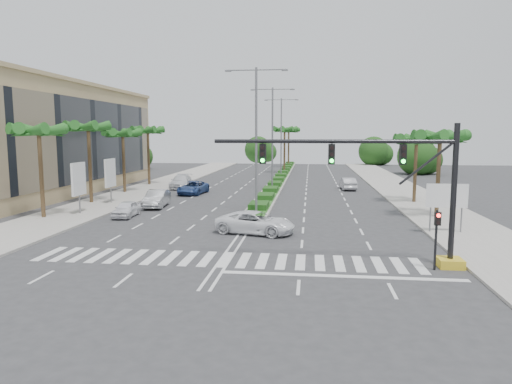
# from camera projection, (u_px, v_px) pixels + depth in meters

# --- Properties ---
(ground) EXTENTS (160.00, 160.00, 0.00)m
(ground) POSITION_uv_depth(u_px,v_px,m) (225.00, 260.00, 24.34)
(ground) COLOR #333335
(ground) RESTS_ON ground
(footpath_right) EXTENTS (6.00, 120.00, 0.15)m
(footpath_right) POSITION_uv_depth(u_px,v_px,m) (426.00, 206.00, 42.25)
(footpath_right) COLOR gray
(footpath_right) RESTS_ON ground
(footpath_left) EXTENTS (6.00, 120.00, 0.15)m
(footpath_left) POSITION_uv_depth(u_px,v_px,m) (113.00, 200.00, 45.82)
(footpath_left) COLOR gray
(footpath_left) RESTS_ON ground
(median) EXTENTS (2.20, 75.00, 0.20)m
(median) POSITION_uv_depth(u_px,v_px,m) (280.00, 178.00, 68.66)
(median) COLOR gray
(median) RESTS_ON ground
(median_grass) EXTENTS (1.80, 75.00, 0.04)m
(median_grass) POSITION_uv_depth(u_px,v_px,m) (280.00, 177.00, 68.64)
(median_grass) COLOR #2C5D20
(median_grass) RESTS_ON median
(building) EXTENTS (12.00, 36.00, 12.00)m
(building) POSITION_uv_depth(u_px,v_px,m) (44.00, 140.00, 52.25)
(building) COLOR tan
(building) RESTS_ON ground
(signal_gantry) EXTENTS (12.60, 1.20, 7.20)m
(signal_gantry) POSITION_uv_depth(u_px,v_px,m) (407.00, 199.00, 22.82)
(signal_gantry) COLOR gold
(signal_gantry) RESTS_ON ground
(pedestrian_signal) EXTENTS (0.28, 0.36, 3.00)m
(pedestrian_signal) POSITION_uv_depth(u_px,v_px,m) (437.00, 230.00, 22.17)
(pedestrian_signal) COLOR black
(pedestrian_signal) RESTS_ON ground
(direction_sign) EXTENTS (2.70, 0.11, 3.40)m
(direction_sign) POSITION_uv_depth(u_px,v_px,m) (447.00, 198.00, 30.32)
(direction_sign) COLOR slate
(direction_sign) RESTS_ON ground
(billboard_near) EXTENTS (0.18, 2.10, 4.35)m
(billboard_near) POSITION_uv_depth(u_px,v_px,m) (79.00, 179.00, 37.49)
(billboard_near) COLOR slate
(billboard_near) RESTS_ON ground
(billboard_far) EXTENTS (0.18, 2.10, 4.35)m
(billboard_far) POSITION_uv_depth(u_px,v_px,m) (110.00, 173.00, 43.40)
(billboard_far) COLOR slate
(billboard_far) RESTS_ON ground
(palm_left_near) EXTENTS (4.57, 4.68, 7.55)m
(palm_left_near) POSITION_uv_depth(u_px,v_px,m) (39.00, 134.00, 35.29)
(palm_left_near) COLOR brown
(palm_left_near) RESTS_ON ground
(palm_left_mid) EXTENTS (4.57, 4.68, 7.95)m
(palm_left_mid) POSITION_uv_depth(u_px,v_px,m) (88.00, 130.00, 43.12)
(palm_left_mid) COLOR brown
(palm_left_mid) RESTS_ON ground
(palm_left_far) EXTENTS (4.57, 4.68, 7.35)m
(palm_left_far) POSITION_uv_depth(u_px,v_px,m) (123.00, 136.00, 51.07)
(palm_left_far) COLOR brown
(palm_left_far) RESTS_ON ground
(palm_left_end) EXTENTS (4.57, 4.68, 7.75)m
(palm_left_end) POSITION_uv_depth(u_px,v_px,m) (148.00, 132.00, 58.91)
(palm_left_end) COLOR brown
(palm_left_end) RESTS_ON ground
(palm_right_near) EXTENTS (4.57, 4.68, 7.05)m
(palm_right_near) POSITION_uv_depth(u_px,v_px,m) (440.00, 140.00, 35.65)
(palm_right_near) COLOR brown
(palm_right_near) RESTS_ON ground
(palm_right_far) EXTENTS (4.57, 4.68, 6.75)m
(palm_right_far) POSITION_uv_depth(u_px,v_px,m) (416.00, 142.00, 43.57)
(palm_right_far) COLOR brown
(palm_right_far) RESTS_ON ground
(palm_median_a) EXTENTS (4.57, 4.68, 8.05)m
(palm_median_a) POSITION_uv_depth(u_px,v_px,m) (285.00, 131.00, 77.62)
(palm_median_a) COLOR brown
(palm_median_a) RESTS_ON ground
(palm_median_b) EXTENTS (4.57, 4.68, 8.05)m
(palm_median_b) POSITION_uv_depth(u_px,v_px,m) (289.00, 132.00, 92.40)
(palm_median_b) COLOR brown
(palm_median_b) RESTS_ON ground
(streetlight_near) EXTENTS (5.10, 0.25, 12.00)m
(streetlight_near) POSITION_uv_depth(u_px,v_px,m) (256.00, 132.00, 37.28)
(streetlight_near) COLOR slate
(streetlight_near) RESTS_ON ground
(streetlight_mid) EXTENTS (5.10, 0.25, 12.00)m
(streetlight_mid) POSITION_uv_depth(u_px,v_px,m) (272.00, 133.00, 53.04)
(streetlight_mid) COLOR slate
(streetlight_mid) RESTS_ON ground
(streetlight_far) EXTENTS (5.10, 0.25, 12.00)m
(streetlight_far) POSITION_uv_depth(u_px,v_px,m) (281.00, 133.00, 68.80)
(streetlight_far) COLOR slate
(streetlight_far) RESTS_ON ground
(car_parked_a) EXTENTS (1.71, 3.84, 1.28)m
(car_parked_a) POSITION_uv_depth(u_px,v_px,m) (126.00, 209.00, 36.95)
(car_parked_a) COLOR white
(car_parked_a) RESTS_ON ground
(car_parked_b) EXTENTS (2.10, 4.89, 1.57)m
(car_parked_b) POSITION_uv_depth(u_px,v_px,m) (157.00, 199.00, 41.87)
(car_parked_b) COLOR #ACADB1
(car_parked_b) RESTS_ON ground
(car_parked_c) EXTENTS (2.86, 5.38, 1.44)m
(car_parked_c) POSITION_uv_depth(u_px,v_px,m) (193.00, 188.00, 50.96)
(car_parked_c) COLOR navy
(car_parked_c) RESTS_ON ground
(car_parked_d) EXTENTS (2.82, 5.78, 1.62)m
(car_parked_d) POSITION_uv_depth(u_px,v_px,m) (181.00, 182.00, 56.66)
(car_parked_d) COLOR silver
(car_parked_d) RESTS_ON ground
(car_crossing) EXTENTS (5.77, 3.64, 1.49)m
(car_crossing) POSITION_uv_depth(u_px,v_px,m) (255.00, 223.00, 30.73)
(car_crossing) COLOR white
(car_crossing) RESTS_ON ground
(car_right) EXTENTS (1.89, 4.54, 1.46)m
(car_right) POSITION_uv_depth(u_px,v_px,m) (348.00, 184.00, 55.12)
(car_right) COLOR silver
(car_right) RESTS_ON ground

